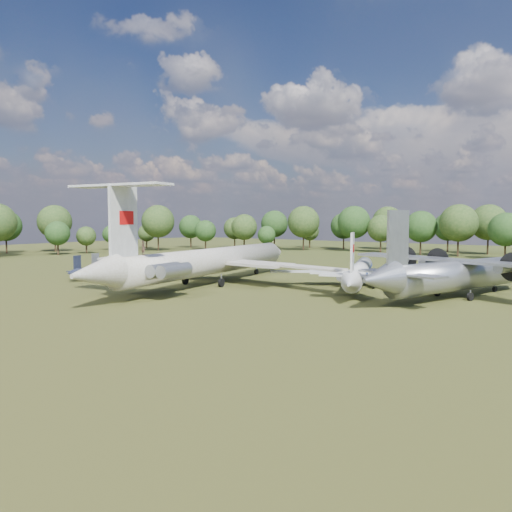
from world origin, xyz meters
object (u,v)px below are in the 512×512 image
Objects in this scene: il62_airliner at (211,266)px; small_prop_northwest at (117,268)px; person_on_il62 at (143,248)px; an12_transport at (458,279)px; tu104_jet at (359,275)px; small_prop_west at (98,272)px.

il62_airliner is 4.32× the size of small_prop_northwest.
small_prop_northwest is 34.23m from person_on_il62.
an12_transport is 2.79× the size of small_prop_northwest.
person_on_il62 is (-33.56, -25.65, 4.26)m from an12_transport.
small_prop_west is at bearing -178.68° from tu104_jet.
tu104_jet is 2.72× the size of small_prop_northwest.
small_prop_west is at bearing -171.71° from il62_airliner.
person_on_il62 reaches higher than an12_transport.
person_on_il62 is at bearing -90.00° from il62_airliner.
person_on_il62 reaches higher than small_prop_northwest.
il62_airliner is 3.90× the size of small_prop_west.
tu104_jet is 48.15m from small_prop_northwest.
small_prop_west is 9.54m from small_prop_northwest.
an12_transport is at bearing 2.87° from small_prop_west.
an12_transport is 20.15× the size of person_on_il62.
small_prop_northwest is (-62.28, -7.95, -1.52)m from an12_transport.
small_prop_west is at bearing -15.85° from person_on_il62.
small_prop_west reaches higher than small_prop_northwest.
small_prop_west is at bearing -146.72° from an12_transport.
il62_airliner is at bearing -74.78° from person_on_il62.
an12_transport is 59.40m from small_prop_west.
small_prop_northwest is at bearing -25.30° from person_on_il62.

